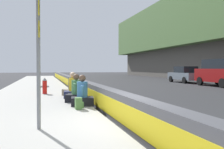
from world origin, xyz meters
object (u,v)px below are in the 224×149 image
seated_person_middle (76,93)px  parked_car_fourth (185,74)px  seated_person_foreground (82,96)px  fire_hydrant (45,86)px  backpack (79,104)px  parked_car_third (221,72)px  seated_person_far (73,88)px  route_sign_post (39,39)px  seated_person_rear (73,90)px

seated_person_middle → parked_car_fourth: bearing=-45.0°
seated_person_foreground → fire_hydrant: bearing=15.6°
backpack → seated_person_middle: bearing=-4.8°
fire_hydrant → parked_car_third: (3.73, -14.24, 0.60)m
seated_person_far → seated_person_foreground: bearing=179.7°
route_sign_post → backpack: 3.46m
route_sign_post → parked_car_fourth: route_sign_post is taller
route_sign_post → seated_person_far: 7.26m
fire_hydrant → seated_person_middle: 3.89m
seated_person_far → parked_car_third: bearing=-68.5°
backpack → parked_car_third: (9.38, -13.15, 0.85)m
seated_person_foreground → seated_person_rear: bearing=1.1°
fire_hydrant → backpack: bearing=-169.1°
fire_hydrant → seated_person_middle: (-3.68, -1.26, -0.08)m
route_sign_post → seated_person_far: size_ratio=2.97×
seated_person_far → parked_car_third: size_ratio=0.25×
route_sign_post → parked_car_fourth: (17.68, -14.57, -1.37)m
backpack → parked_car_third: parked_car_third is taller
seated_person_far → parked_car_fourth: (10.79, -13.02, 0.34)m
seated_person_middle → backpack: seated_person_middle is taller
route_sign_post → backpack: bearing=-26.3°
backpack → seated_person_far: bearing=-3.6°
route_sign_post → fire_hydrant: (8.24, -0.19, -1.65)m
seated_person_far → parked_car_third: 13.86m
seated_person_far → parked_car_fourth: bearing=-50.4°
seated_person_far → parked_car_fourth: size_ratio=0.27×
backpack → parked_car_fourth: bearing=-41.4°
fire_hydrant → parked_car_fourth: parked_car_fourth is taller
seated_person_rear → seated_person_far: 0.92m
seated_person_foreground → seated_person_middle: bearing=4.2°
fire_hydrant → seated_person_rear: bearing=-150.4°
seated_person_middle → backpack: 1.98m
seated_person_foreground → parked_car_fourth: (14.25, -13.04, 0.36)m
fire_hydrant → seated_person_far: bearing=-134.9°
seated_person_middle → seated_person_far: size_ratio=0.96×
seated_person_rear → backpack: size_ratio=3.02×
fire_hydrant → seated_person_far: size_ratio=0.73×
parked_car_third → parked_car_fourth: 5.72m
route_sign_post → seated_person_foreground: route_sign_post is taller
fire_hydrant → seated_person_foreground: (-4.81, -1.34, -0.09)m
fire_hydrant → backpack: (-5.65, -1.09, -0.25)m
seated_person_middle → seated_person_foreground: bearing=-175.8°
parked_car_third → seated_person_middle: bearing=119.7°
seated_person_rear → route_sign_post: bearing=166.1°
seated_person_middle → backpack: (-1.97, 0.17, -0.17)m
seated_person_rear → seated_person_foreground: bearing=-178.9°
parked_car_third → seated_person_rear: bearing=114.9°
fire_hydrant → parked_car_fourth: bearing=-56.7°
fire_hydrant → seated_person_middle: size_ratio=0.75×
parked_car_fourth → seated_person_middle: bearing=135.0°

